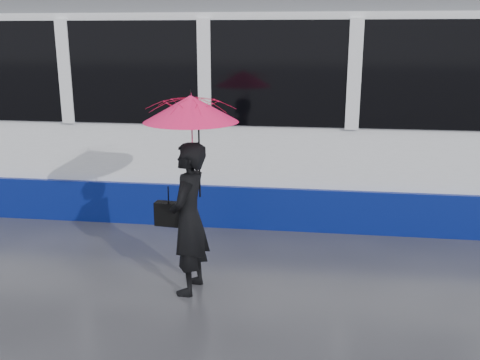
# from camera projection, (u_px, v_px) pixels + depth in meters

# --- Properties ---
(ground) EXTENTS (90.00, 90.00, 0.00)m
(ground) POSITION_uv_depth(u_px,v_px,m) (254.00, 265.00, 6.50)
(ground) COLOR #2A2B2F
(ground) RESTS_ON ground
(rails) EXTENTS (34.00, 1.51, 0.02)m
(rails) POSITION_uv_depth(u_px,v_px,m) (271.00, 203.00, 8.89)
(rails) COLOR #3F3D38
(rails) RESTS_ON ground
(woman) EXTENTS (0.45, 0.64, 1.65)m
(woman) POSITION_uv_depth(u_px,v_px,m) (189.00, 219.00, 5.65)
(woman) COLOR black
(woman) RESTS_ON ground
(umbrella) EXTENTS (1.06, 1.06, 1.11)m
(umbrella) POSITION_uv_depth(u_px,v_px,m) (191.00, 127.00, 5.39)
(umbrella) COLOR #F91577
(umbrella) RESTS_ON ground
(handbag) EXTENTS (0.31, 0.16, 0.43)m
(handbag) POSITION_uv_depth(u_px,v_px,m) (169.00, 214.00, 5.69)
(handbag) COLOR black
(handbag) RESTS_ON ground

